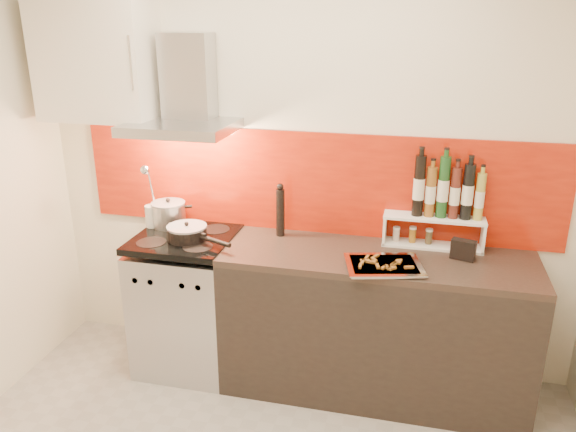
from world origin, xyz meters
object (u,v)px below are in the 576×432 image
(saute_pan, at_px, (188,233))
(pepper_mill, at_px, (280,211))
(stock_pot, at_px, (169,214))
(counter, at_px, (374,324))
(baking_tray, at_px, (384,265))
(range_stove, at_px, (189,303))

(saute_pan, xyz_separation_m, pepper_mill, (0.52, 0.22, 0.11))
(stock_pot, bearing_deg, saute_pan, -42.20)
(counter, relative_size, pepper_mill, 5.32)
(saute_pan, relative_size, baking_tray, 0.95)
(stock_pot, xyz_separation_m, saute_pan, (0.21, -0.19, -0.04))
(baking_tray, bearing_deg, counter, 104.02)
(saute_pan, distance_m, pepper_mill, 0.58)
(range_stove, relative_size, stock_pot, 4.16)
(saute_pan, bearing_deg, counter, 2.69)
(saute_pan, relative_size, pepper_mill, 1.33)
(saute_pan, bearing_deg, stock_pot, 137.80)
(counter, distance_m, baking_tray, 0.50)
(range_stove, relative_size, baking_tray, 1.92)
(range_stove, xyz_separation_m, pepper_mill, (0.57, 0.18, 0.62))
(saute_pan, bearing_deg, pepper_mill, 23.21)
(saute_pan, bearing_deg, baking_tray, -5.44)
(counter, distance_m, saute_pan, 1.26)
(stock_pot, xyz_separation_m, baking_tray, (1.41, -0.31, -0.08))
(counter, bearing_deg, stock_pot, 174.18)
(pepper_mill, bearing_deg, counter, -15.26)
(range_stove, height_order, stock_pot, stock_pot)
(counter, xyz_separation_m, baking_tray, (0.04, -0.17, 0.47))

